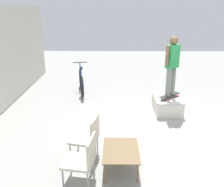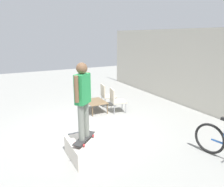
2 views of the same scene
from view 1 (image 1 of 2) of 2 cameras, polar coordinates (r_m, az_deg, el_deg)
The scene contains 8 objects.
ground_plane at distance 6.37m, azimuth 10.76°, elevation -8.85°, with size 24.00×24.00×0.00m, color gray.
skate_ramp_box at distance 7.59m, azimuth 12.50°, elevation -2.51°, with size 1.04×0.76×0.44m.
skateboard_on_ramp at distance 7.51m, azimuth 13.01°, elevation -0.42°, with size 0.67×0.71×0.07m.
person_skater at distance 7.24m, azimuth 13.61°, elevation 7.16°, with size 0.40×0.46×1.70m.
coffee_table at distance 4.87m, azimuth 2.05°, elevation -13.11°, with size 0.93×0.68×0.40m.
patio_chair_left at distance 4.49m, azimuth -6.54°, elevation -14.45°, with size 0.60×0.60×0.88m.
patio_chair_right at distance 5.16m, azimuth -5.48°, elevation -9.60°, with size 0.62×0.62×0.88m.
bicycle at distance 9.04m, azimuth -7.04°, elevation 2.63°, with size 1.73×0.53×1.05m.
Camera 1 is at (-5.52, 1.10, 2.96)m, focal length 40.00 mm.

